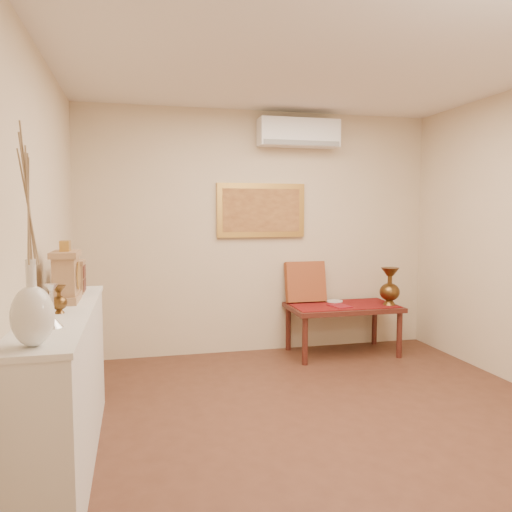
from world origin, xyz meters
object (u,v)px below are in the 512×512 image
object	(u,v)px
low_table	(343,311)
mantel_clock	(66,276)
display_ledge	(64,388)
wooden_chest	(74,277)
white_vase	(29,236)
brass_urn_tall	(390,282)

from	to	relation	value
low_table	mantel_clock	bearing A→B (deg)	-149.44
display_ledge	wooden_chest	size ratio (longest dim) A/B	8.28
mantel_clock	low_table	bearing A→B (deg)	30.56
white_vase	mantel_clock	world-z (taller)	white_vase
wooden_chest	white_vase	bearing A→B (deg)	-90.05
white_vase	low_table	size ratio (longest dim) A/B	0.82
display_ledge	mantel_clock	world-z (taller)	mantel_clock
white_vase	low_table	distance (m)	3.95
wooden_chest	low_table	xyz separation A→B (m)	(2.67, 1.21, -0.62)
white_vase	display_ledge	xyz separation A→B (m)	(0.00, 0.85, -0.98)
brass_urn_tall	mantel_clock	world-z (taller)	mantel_clock
white_vase	mantel_clock	distance (m)	1.19
display_ledge	low_table	distance (m)	3.27
white_vase	brass_urn_tall	xyz separation A→B (m)	(3.17, 2.60, -0.67)
brass_urn_tall	wooden_chest	bearing A→B (deg)	-161.21
white_vase	brass_urn_tall	size ratio (longest dim) A/B	1.98
brass_urn_tall	low_table	distance (m)	0.61
display_ledge	mantel_clock	xyz separation A→B (m)	(-0.00, 0.30, 0.66)
brass_urn_tall	display_ledge	distance (m)	3.63
brass_urn_tall	display_ledge	xyz separation A→B (m)	(-3.17, -1.75, -0.32)
brass_urn_tall	wooden_chest	xyz separation A→B (m)	(-3.17, -1.08, 0.29)
mantel_clock	wooden_chest	size ratio (longest dim) A/B	1.68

